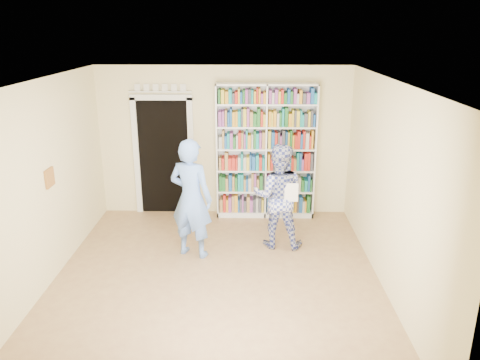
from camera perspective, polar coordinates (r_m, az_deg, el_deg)
The scene contains 11 objects.
floor at distance 6.62m, azimuth -2.89°, elevation -11.97°, with size 5.00×5.00×0.00m, color #8E6445.
ceiling at distance 5.76m, azimuth -3.33°, elevation 11.92°, with size 5.00×5.00×0.00m, color white.
wall_back at distance 8.46m, azimuth -1.94°, elevation 4.69°, with size 4.50×4.50×0.00m, color beige.
wall_left at distance 6.61m, azimuth -22.95°, elevation -0.70°, with size 5.00×5.00×0.00m, color beige.
wall_right at distance 6.31m, azimuth 17.73°, elevation -0.94°, with size 5.00×5.00×0.00m, color beige.
bookshelf at distance 8.33m, azimuth 3.16°, elevation 3.53°, with size 1.75×0.33×2.41m.
doorway at distance 8.60m, azimuth -9.28°, elevation 3.52°, with size 1.10×0.08×2.43m.
wall_art at distance 6.76m, azimuth -22.19°, elevation 0.25°, with size 0.03×0.25×0.25m, color brown.
man_blue at distance 6.94m, azimuth -5.98°, elevation -2.27°, with size 0.66×0.44×1.82m, color #638CDD.
man_plaid at distance 7.26m, azimuth 4.69°, elevation -1.97°, with size 0.81×0.63×1.66m, color #2E398F.
paper_sheet at distance 7.00m, azimuth 6.28°, elevation -1.52°, with size 0.20×0.01×0.29m, color white.
Camera 1 is at (0.42, -5.71, 3.33)m, focal length 35.00 mm.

